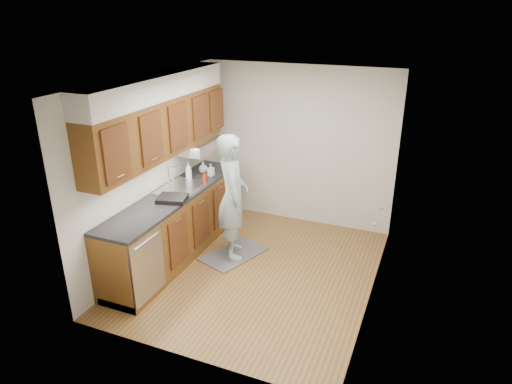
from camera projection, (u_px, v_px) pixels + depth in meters
floor at (256, 271)px, 6.09m from camera, size 3.50×3.50×0.00m
ceiling at (256, 81)px, 5.14m from camera, size 3.50×3.50×0.00m
wall_left at (153, 169)px, 6.14m from camera, size 0.02×3.50×2.50m
wall_right at (380, 203)px, 5.09m from camera, size 0.02×3.50×2.50m
wall_back at (299, 146)px, 7.11m from camera, size 3.00×0.02×2.50m
counter at (176, 223)px, 6.32m from camera, size 0.64×2.80×1.30m
upper_cabinets at (162, 118)px, 5.85m from camera, size 0.47×2.80×1.21m
closet_door at (381, 210)px, 5.43m from camera, size 0.02×1.22×2.05m
floor_mat at (234, 254)px, 6.49m from camera, size 0.81×1.04×0.02m
person at (232, 189)px, 6.11m from camera, size 0.76×0.84×1.99m
soap_bottle_a at (189, 171)px, 6.62m from camera, size 0.10×0.10×0.25m
soap_bottle_b at (211, 170)px, 6.75m from camera, size 0.09×0.09×0.18m
soap_bottle_c at (203, 167)px, 6.87m from camera, size 0.19×0.19×0.18m
soda_can at (205, 179)px, 6.48m from camera, size 0.09×0.09×0.13m
dish_rack at (172, 198)px, 5.91m from camera, size 0.43×0.39×0.06m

